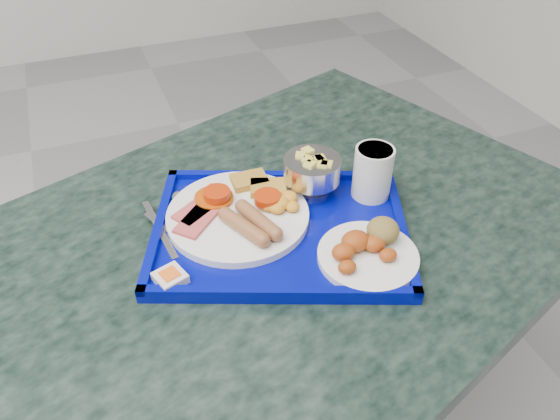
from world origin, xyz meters
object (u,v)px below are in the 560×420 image
object	(u,v)px
main_plate	(243,211)
fruit_bowl	(312,170)
juice_cup	(373,171)
tray	(280,231)
bread_plate	(369,248)
table	(262,314)

from	to	relation	value
main_plate	fruit_bowl	world-z (taller)	fruit_bowl
main_plate	juice_cup	distance (m)	0.24
tray	bread_plate	world-z (taller)	bread_plate
bread_plate	table	bearing A→B (deg)	142.26
bread_plate	fruit_bowl	size ratio (longest dim) A/B	1.55
table	fruit_bowl	world-z (taller)	fruit_bowl
tray	juice_cup	world-z (taller)	juice_cup
main_plate	fruit_bowl	size ratio (longest dim) A/B	2.37
fruit_bowl	bread_plate	bearing A→B (deg)	-86.19
bread_plate	juice_cup	xyz separation A→B (m)	(0.08, 0.14, 0.03)
table	fruit_bowl	distance (m)	0.29
main_plate	juice_cup	world-z (taller)	juice_cup
tray	juice_cup	distance (m)	0.20
main_plate	juice_cup	bearing A→B (deg)	-5.48
tray	fruit_bowl	xyz separation A→B (m)	(0.09, 0.08, 0.05)
table	fruit_bowl	bearing A→B (deg)	31.60
table	tray	size ratio (longest dim) A/B	2.68
fruit_bowl	juice_cup	xyz separation A→B (m)	(0.09, -0.05, 0.00)
bread_plate	tray	bearing A→B (deg)	133.08
tray	main_plate	bearing A→B (deg)	132.77
tray	main_plate	xyz separation A→B (m)	(-0.05, 0.05, 0.02)
table	bread_plate	world-z (taller)	bread_plate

